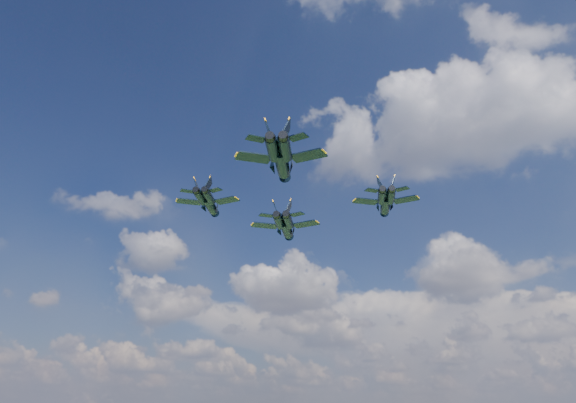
# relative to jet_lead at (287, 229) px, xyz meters

# --- Properties ---
(jet_lead) EXTENTS (13.17, 18.13, 4.32)m
(jet_lead) POSITION_rel_jet_lead_xyz_m (0.00, 0.00, 0.00)
(jet_lead) COLOR black
(jet_left) EXTENTS (11.00, 15.08, 3.60)m
(jet_left) POSITION_rel_jet_lead_xyz_m (-5.33, -18.77, 0.06)
(jet_left) COLOR black
(jet_right) EXTENTS (11.07, 15.29, 3.64)m
(jet_right) POSITION_rel_jet_lead_xyz_m (23.23, -4.40, -0.60)
(jet_right) COLOR black
(jet_slot) EXTENTS (13.26, 18.11, 4.34)m
(jet_slot) POSITION_rel_jet_lead_xyz_m (15.13, -27.23, 0.22)
(jet_slot) COLOR black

